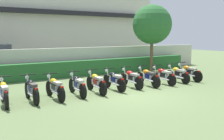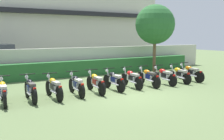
# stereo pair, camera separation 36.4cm
# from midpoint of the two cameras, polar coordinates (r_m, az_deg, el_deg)

# --- Properties ---
(ground) EXTENTS (60.00, 60.00, 0.00)m
(ground) POSITION_cam_midpoint_polar(r_m,az_deg,el_deg) (10.76, 3.64, -5.63)
(ground) COLOR #607547
(building) EXTENTS (23.61, 6.50, 8.18)m
(building) POSITION_cam_midpoint_polar(r_m,az_deg,el_deg) (24.93, -18.57, 10.98)
(building) COLOR beige
(building) RESTS_ON ground
(compound_wall) EXTENTS (22.43, 0.30, 1.68)m
(compound_wall) POSITION_cam_midpoint_polar(r_m,az_deg,el_deg) (16.46, -10.36, 1.85)
(compound_wall) COLOR beige
(compound_wall) RESTS_ON ground
(hedge_row) EXTENTS (17.94, 0.70, 0.93)m
(hedge_row) POSITION_cam_midpoint_polar(r_m,az_deg,el_deg) (15.86, -9.36, 0.29)
(hedge_row) COLOR #28602D
(hedge_row) RESTS_ON ground
(tree_far_side) EXTENTS (2.64, 2.64, 4.50)m
(tree_far_side) POSITION_cam_midpoint_polar(r_m,az_deg,el_deg) (17.96, 8.17, 9.81)
(tree_far_side) COLOR brown
(tree_far_side) RESTS_ON ground
(motorcycle_in_row_0) EXTENTS (0.60, 1.92, 0.97)m
(motorcycle_in_row_0) POSITION_cam_midpoint_polar(r_m,az_deg,el_deg) (10.08, -23.52, -4.50)
(motorcycle_in_row_0) COLOR black
(motorcycle_in_row_0) RESTS_ON ground
(motorcycle_in_row_1) EXTENTS (0.60, 1.91, 0.97)m
(motorcycle_in_row_1) POSITION_cam_midpoint_polar(r_m,az_deg,el_deg) (10.24, -18.18, -4.06)
(motorcycle_in_row_1) COLOR black
(motorcycle_in_row_1) RESTS_ON ground
(motorcycle_in_row_2) EXTENTS (0.60, 1.87, 0.96)m
(motorcycle_in_row_2) POSITION_cam_midpoint_polar(r_m,az_deg,el_deg) (10.38, -13.37, -3.77)
(motorcycle_in_row_2) COLOR black
(motorcycle_in_row_2) RESTS_ON ground
(motorcycle_in_row_3) EXTENTS (0.60, 1.87, 0.96)m
(motorcycle_in_row_3) POSITION_cam_midpoint_polar(r_m,az_deg,el_deg) (10.80, -8.58, -3.22)
(motorcycle_in_row_3) COLOR black
(motorcycle_in_row_3) RESTS_ON ground
(motorcycle_in_row_4) EXTENTS (0.60, 1.94, 0.97)m
(motorcycle_in_row_4) POSITION_cam_midpoint_polar(r_m,az_deg,el_deg) (11.19, -4.42, -2.74)
(motorcycle_in_row_4) COLOR black
(motorcycle_in_row_4) RESTS_ON ground
(motorcycle_in_row_5) EXTENTS (0.60, 1.83, 0.97)m
(motorcycle_in_row_5) POSITION_cam_midpoint_polar(r_m,az_deg,el_deg) (11.72, -0.47, -2.25)
(motorcycle_in_row_5) COLOR black
(motorcycle_in_row_5) RESTS_ON ground
(motorcycle_in_row_6) EXTENTS (0.60, 1.86, 0.96)m
(motorcycle_in_row_6) POSITION_cam_midpoint_polar(r_m,az_deg,el_deg) (12.29, 3.37, -1.83)
(motorcycle_in_row_6) COLOR black
(motorcycle_in_row_6) RESTS_ON ground
(motorcycle_in_row_7) EXTENTS (0.60, 1.89, 0.96)m
(motorcycle_in_row_7) POSITION_cam_midpoint_polar(r_m,az_deg,el_deg) (12.76, 7.00, -1.51)
(motorcycle_in_row_7) COLOR black
(motorcycle_in_row_7) RESTS_ON ground
(motorcycle_in_row_8) EXTENTS (0.60, 1.86, 0.94)m
(motorcycle_in_row_8) POSITION_cam_midpoint_polar(r_m,az_deg,el_deg) (13.39, 10.31, -1.20)
(motorcycle_in_row_8) COLOR black
(motorcycle_in_row_8) RESTS_ON ground
(motorcycle_in_row_9) EXTENTS (0.60, 1.79, 0.94)m
(motorcycle_in_row_9) POSITION_cam_midpoint_polar(r_m,az_deg,el_deg) (14.07, 13.42, -0.86)
(motorcycle_in_row_9) COLOR black
(motorcycle_in_row_9) RESTS_ON ground
(motorcycle_in_row_10) EXTENTS (0.60, 1.94, 0.97)m
(motorcycle_in_row_10) POSITION_cam_midpoint_polar(r_m,az_deg,el_deg) (14.76, 15.66, -0.49)
(motorcycle_in_row_10) COLOR black
(motorcycle_in_row_10) RESTS_ON ground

